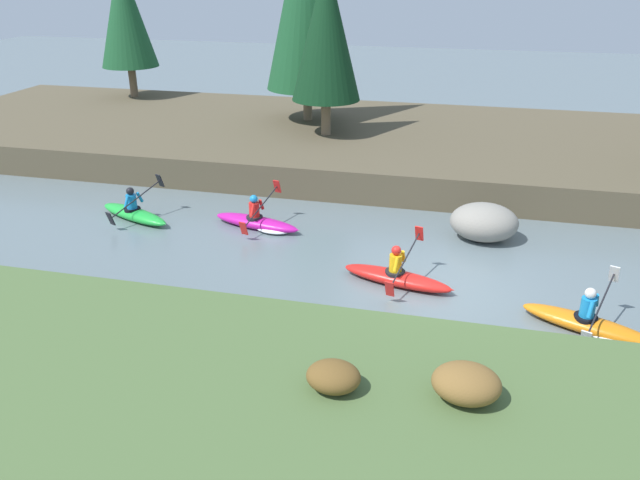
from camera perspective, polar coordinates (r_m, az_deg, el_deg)
The scene contains 12 objects.
ground_plane at distance 14.91m, azimuth 10.62°, elevation -4.66°, with size 90.00×90.00×0.00m, color slate.
riverbank_near at distance 10.06m, azimuth 8.59°, elevation -17.59°, with size 44.00×5.81×0.88m.
riverbank_far at distance 24.61m, azimuth 12.39°, elevation 8.17°, with size 44.00×10.90×1.06m.
conifer_tree_far_left at distance 31.71m, azimuth -17.43°, elevation 19.24°, with size 2.63×2.63×6.30m.
conifer_tree_mid_left at distance 23.33m, azimuth 0.57°, elevation 18.63°, with size 2.52×2.52×6.25m.
shrub_clump_nearest at distance 10.04m, azimuth 1.24°, elevation -12.38°, with size 0.87×0.73×0.47m.
shrub_clump_second at distance 10.07m, azimuth 13.23°, elevation -12.64°, with size 1.07×0.89×0.58m.
kayaker_lead at distance 14.21m, azimuth 23.70°, elevation -7.11°, with size 2.73×1.99×1.20m.
kayaker_middle at distance 14.98m, azimuth 7.12°, elevation -3.32°, with size 2.78×2.05×1.20m.
kayaker_trailing at distance 18.05m, azimuth -5.53°, elevation 1.63°, with size 2.79×2.06×1.20m.
kayaker_far_back at distance 19.40m, azimuth -16.60°, elevation 2.40°, with size 2.73×1.98×1.20m.
boulder_midstream at distance 17.71m, azimuth 14.77°, elevation 1.59°, with size 1.85×1.45×1.05m.
Camera 1 is at (0.34, -13.11, 7.10)m, focal length 35.00 mm.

